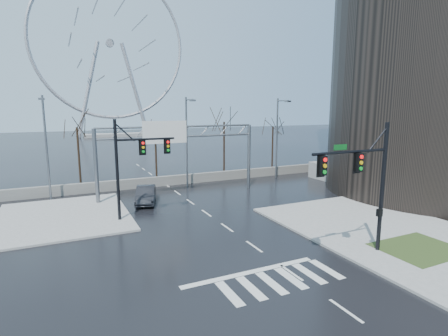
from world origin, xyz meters
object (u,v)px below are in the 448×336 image
signal_mast_far (132,160)px  ferris_wheel (110,50)px  signal_mast_near (367,177)px  sign_gantry (176,145)px  car (146,195)px

signal_mast_far → ferris_wheel: bearing=82.8°
signal_mast_near → signal_mast_far: bearing=130.3°
signal_mast_far → sign_gantry: 8.14m
ferris_wheel → car: size_ratio=10.62×
signal_mast_near → ferris_wheel: ferris_wheel is taller
signal_mast_far → ferris_wheel: (10.87, 86.04, 21.30)m
signal_mast_near → sign_gantry: (-5.52, 19.00, 0.31)m
signal_mast_near → car: signal_mast_near is taller
signal_mast_near → signal_mast_far: 17.03m
signal_mast_far → sign_gantry: size_ratio=0.49×
signal_mast_far → signal_mast_near: bearing=-49.7°
signal_mast_near → signal_mast_far: (-11.01, 13.00, -0.04)m
signal_mast_near → car: bearing=117.2°
signal_mast_near → ferris_wheel: bearing=90.1°
ferris_wheel → sign_gantry: bearing=-93.8°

